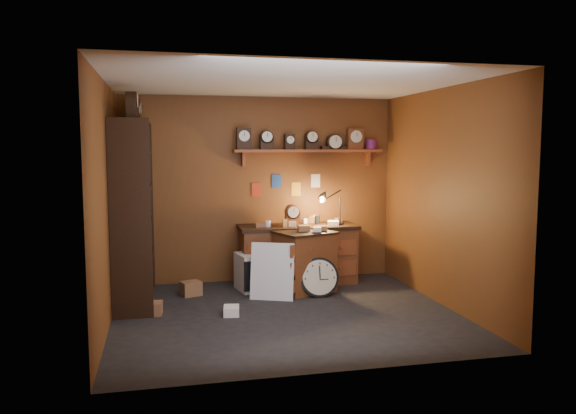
% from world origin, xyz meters
% --- Properties ---
extents(floor, '(4.00, 4.00, 0.00)m').
position_xyz_m(floor, '(0.00, 0.00, 0.00)').
color(floor, black).
rests_on(floor, ground).
extents(room_shell, '(4.02, 3.62, 2.71)m').
position_xyz_m(room_shell, '(0.04, 0.11, 1.72)').
color(room_shell, brown).
rests_on(room_shell, ground).
extents(shelving_unit, '(0.47, 1.60, 2.58)m').
position_xyz_m(shelving_unit, '(-1.79, 0.98, 1.25)').
color(shelving_unit, black).
rests_on(shelving_unit, ground).
extents(workbench, '(1.71, 0.66, 1.36)m').
position_xyz_m(workbench, '(0.51, 1.47, 0.47)').
color(workbench, brown).
rests_on(workbench, ground).
extents(low_cabinet, '(0.89, 0.83, 0.92)m').
position_xyz_m(low_cabinet, '(0.48, 0.98, 0.45)').
color(low_cabinet, brown).
rests_on(low_cabinet, ground).
extents(big_round_clock, '(0.53, 0.17, 0.53)m').
position_xyz_m(big_round_clock, '(0.60, 0.66, 0.26)').
color(big_round_clock, black).
rests_on(big_round_clock, ground).
extents(white_panel, '(0.58, 0.36, 0.75)m').
position_xyz_m(white_panel, '(-0.03, 0.68, 0.00)').
color(white_panel, silver).
rests_on(white_panel, ground).
extents(mini_fridge, '(0.57, 0.58, 0.51)m').
position_xyz_m(mini_fridge, '(-0.16, 1.21, 0.25)').
color(mini_fridge, silver).
rests_on(mini_fridge, ground).
extents(floor_box_a, '(0.26, 0.23, 0.15)m').
position_xyz_m(floor_box_a, '(-1.56, 0.31, 0.07)').
color(floor_box_a, '#90603F').
rests_on(floor_box_a, ground).
extents(floor_box_b, '(0.21, 0.24, 0.11)m').
position_xyz_m(floor_box_b, '(-0.64, 0.08, 0.05)').
color(floor_box_b, white).
rests_on(floor_box_b, ground).
extents(floor_box_c, '(0.30, 0.28, 0.19)m').
position_xyz_m(floor_box_c, '(-1.06, 1.10, 0.09)').
color(floor_box_c, '#90603F').
rests_on(floor_box_c, ground).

